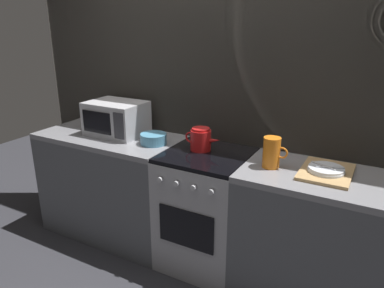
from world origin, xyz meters
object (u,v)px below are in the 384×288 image
Objects in this scene: stove_unit at (206,210)px; kettle at (201,139)px; mixing_bowl at (154,139)px; microwave at (116,118)px; pitcher at (272,153)px; dish_pile at (326,171)px.

stove_unit is 0.54m from kettle.
mixing_bowl reaches higher than stove_unit.
microwave reaches higher than pitcher.
pitcher is (0.47, -0.03, 0.55)m from stove_unit.
kettle is 1.42× the size of mixing_bowl.
stove_unit is 0.93m from dish_pile.
stove_unit is 0.73m from pitcher.
kettle reaches higher than dish_pile.
microwave is 0.42m from mixing_bowl.
dish_pile is (0.80, 0.03, 0.47)m from stove_unit.
stove_unit is 4.50× the size of mixing_bowl.
pitcher is at bearing -169.48° from dish_pile.
dish_pile reaches higher than stove_unit.
stove_unit is at bearing -177.55° from dish_pile.
mixing_bowl is (-0.45, -0.01, 0.49)m from stove_unit.
microwave is 2.30× the size of mixing_bowl.
dish_pile is at bearing -0.63° from kettle.
kettle is 0.55m from pitcher.
stove_unit is at bearing 176.74° from pitcher.
pitcher reaches higher than mixing_bowl.
pitcher is at bearing -1.10° from mixing_bowl.
microwave reaches higher than mixing_bowl.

